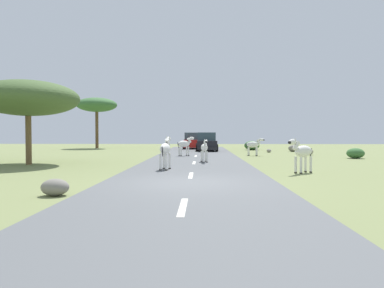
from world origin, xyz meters
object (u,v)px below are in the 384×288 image
(rock_1, at_px, (55,187))
(zebra_4, at_px, (185,144))
(zebra_1, at_px, (302,152))
(rock_2, at_px, (293,148))
(zebra_0, at_px, (204,148))
(tree_1, at_px, (28,99))
(rock_3, at_px, (269,151))
(bush_0, at_px, (355,153))
(zebra_3, at_px, (166,149))
(car_0, at_px, (207,142))
(rock_0, at_px, (309,152))
(tree_3, at_px, (97,105))
(bush_1, at_px, (252,146))
(car_1, at_px, (192,141))
(zebra_2, at_px, (254,145))

(rock_1, bearing_deg, zebra_4, 80.54)
(zebra_1, height_order, rock_2, zebra_1)
(zebra_0, height_order, tree_1, tree_1)
(tree_1, xyz_separation_m, rock_3, (15.47, 12.69, -3.44))
(bush_0, height_order, rock_2, bush_0)
(zebra_3, relative_size, rock_3, 4.02)
(rock_2, bearing_deg, tree_1, -141.83)
(rock_2, bearing_deg, car_0, 176.66)
(zebra_0, relative_size, rock_1, 1.90)
(rock_0, bearing_deg, zebra_0, -136.35)
(tree_3, bearing_deg, rock_3, -25.62)
(rock_2, xyz_separation_m, rock_3, (-2.49, -1.42, -0.15))
(tree_1, bearing_deg, rock_1, -60.38)
(zebra_4, relative_size, tree_3, 0.25)
(car_0, height_order, bush_1, car_0)
(rock_0, bearing_deg, tree_1, -152.80)
(zebra_3, xyz_separation_m, tree_3, (-10.37, 24.26, 3.96))
(zebra_3, relative_size, bush_0, 1.41)
(rock_2, bearing_deg, rock_0, -90.03)
(zebra_3, distance_m, rock_1, 7.11)
(tree_3, height_order, rock_1, tree_3)
(rock_2, bearing_deg, car_1, 150.34)
(tree_1, distance_m, rock_1, 11.54)
(car_0, xyz_separation_m, tree_3, (-12.50, 6.76, 4.09))
(car_1, bearing_deg, bush_1, -20.58)
(tree_3, relative_size, bush_0, 4.94)
(rock_0, bearing_deg, zebra_3, -129.90)
(zebra_3, height_order, rock_0, zebra_3)
(car_1, distance_m, rock_3, 9.81)
(rock_0, bearing_deg, rock_3, 125.69)
(car_0, bearing_deg, zebra_1, 101.01)
(zebra_3, height_order, tree_1, tree_1)
(rock_2, bearing_deg, zebra_1, -103.16)
(zebra_2, height_order, zebra_4, zebra_4)
(rock_0, bearing_deg, rock_2, 89.97)
(zebra_3, relative_size, tree_3, 0.29)
(zebra_0, xyz_separation_m, rock_1, (-4.16, -10.86, -0.63))
(zebra_2, distance_m, zebra_4, 5.33)
(zebra_1, height_order, zebra_3, zebra_3)
(rock_0, height_order, rock_2, rock_2)
(rock_0, distance_m, rock_2, 4.89)
(zebra_3, relative_size, car_0, 0.38)
(car_1, bearing_deg, rock_2, -30.64)
(bush_1, distance_m, rock_3, 4.73)
(zebra_3, xyz_separation_m, bush_0, (12.12, 8.16, -0.63))
(rock_1, distance_m, rock_2, 26.80)
(tree_1, relative_size, rock_0, 7.55)
(zebra_3, distance_m, zebra_4, 9.94)
(rock_2, bearing_deg, tree_3, 160.61)
(zebra_2, distance_m, tree_1, 15.93)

